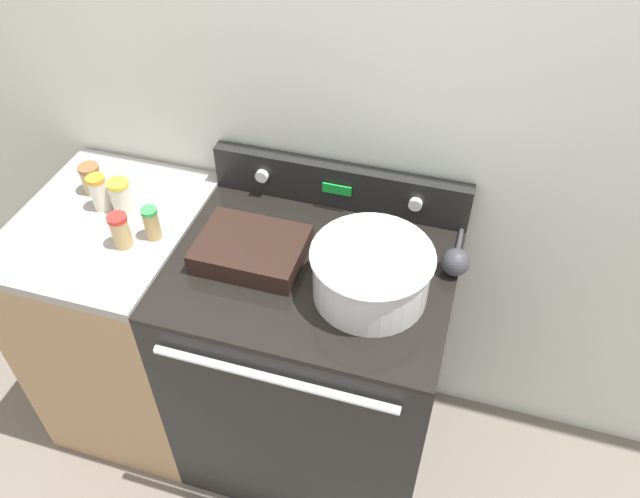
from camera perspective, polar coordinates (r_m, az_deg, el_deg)
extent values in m
cube|color=silver|center=(1.82, 2.49, 13.51)|extent=(8.00, 0.05, 2.50)
cube|color=black|center=(2.11, -0.65, -10.61)|extent=(0.80, 0.64, 0.90)
cube|color=black|center=(1.76, -0.77, -1.84)|extent=(0.80, 0.64, 0.02)
cylinder|color=silver|center=(1.61, -4.34, -11.75)|extent=(0.66, 0.02, 0.02)
cube|color=black|center=(1.92, 1.80, 5.86)|extent=(0.80, 0.05, 0.14)
cylinder|color=white|center=(1.95, -5.34, 6.65)|extent=(0.04, 0.02, 0.04)
cylinder|color=white|center=(1.85, 8.72, 4.06)|extent=(0.04, 0.02, 0.04)
cube|color=green|center=(1.89, 1.54, 5.47)|extent=(0.09, 0.01, 0.03)
cube|color=tan|center=(2.32, -16.62, -6.38)|extent=(0.53, 0.64, 0.90)
cube|color=gray|center=(2.01, -19.24, 2.24)|extent=(0.53, 0.64, 0.03)
cylinder|color=silver|center=(1.64, 4.69, -2.26)|extent=(0.31, 0.31, 0.15)
torus|color=silver|center=(1.59, 4.84, -0.50)|extent=(0.33, 0.33, 0.01)
cylinder|color=beige|center=(1.60, 4.81, -0.84)|extent=(0.28, 0.28, 0.02)
cube|color=black|center=(1.77, -6.31, -0.03)|extent=(0.30, 0.23, 0.06)
cube|color=tan|center=(1.76, -6.35, 0.31)|extent=(0.26, 0.20, 0.04)
cylinder|color=#333338|center=(1.87, 12.64, 0.80)|extent=(0.01, 0.26, 0.01)
sphere|color=#333338|center=(1.75, 12.27, -1.18)|extent=(0.08, 0.08, 0.08)
cylinder|color=tan|center=(1.86, -15.10, 2.15)|extent=(0.05, 0.05, 0.09)
cylinder|color=green|center=(1.83, -15.40, 3.38)|extent=(0.05, 0.05, 0.01)
cylinder|color=tan|center=(1.86, -17.75, 1.46)|extent=(0.05, 0.05, 0.09)
cylinder|color=red|center=(1.82, -18.10, 2.70)|extent=(0.06, 0.06, 0.01)
cylinder|color=beige|center=(1.98, -17.70, 4.47)|extent=(0.06, 0.06, 0.10)
cylinder|color=yellow|center=(1.95, -18.03, 5.70)|extent=(0.07, 0.07, 0.01)
cylinder|color=beige|center=(2.01, -19.48, 4.74)|extent=(0.05, 0.05, 0.10)
cylinder|color=orange|center=(1.97, -19.87, 6.05)|extent=(0.06, 0.06, 0.01)
cylinder|color=tan|center=(2.09, -20.13, 5.92)|extent=(0.06, 0.06, 0.08)
cylinder|color=brown|center=(2.07, -20.44, 6.96)|extent=(0.06, 0.06, 0.01)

